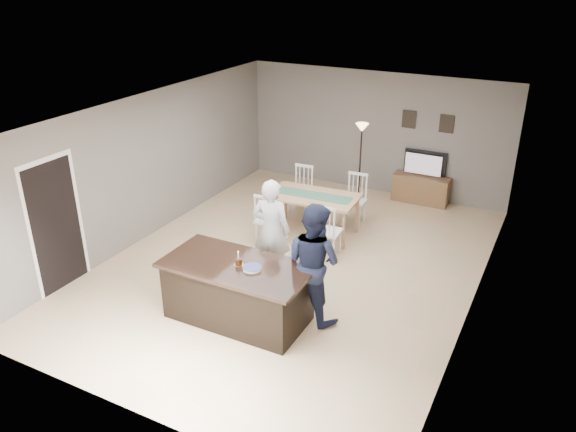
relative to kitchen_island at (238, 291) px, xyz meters
The scene contains 14 objects.
floor 1.86m from the kitchen_island, 90.00° to the left, with size 8.00×8.00×0.00m, color tan.
room_shell 2.18m from the kitchen_island, 90.00° to the left, with size 8.00×8.00×8.00m.
kitchen_island is the anchor object (origin of this frame).
tv_console 5.70m from the kitchen_island, 77.84° to the left, with size 1.20×0.40×0.60m, color brown.
television 5.78m from the kitchen_island, 77.99° to the left, with size 0.91×0.12×0.53m, color black.
tv_screen_glow 5.70m from the kitchen_island, 77.82° to the left, with size 0.78×0.78×0.00m, color #D15F17.
picture_frames 6.03m from the kitchen_island, 78.74° to the left, with size 1.10×0.02×0.38m.
doorway 3.14m from the kitchen_island, behind, with size 0.00×2.10×2.65m.
woman 1.31m from the kitchen_island, 95.24° to the left, with size 0.64×0.42×1.75m, color silver.
man 1.19m from the kitchen_island, 30.07° to the left, with size 0.88×0.68×1.81m, color #1A213B.
birthday_cake 0.50m from the kitchen_island, ahead, with size 0.14×0.14×0.21m.
plate_stack 0.54m from the kitchen_island, ahead, with size 0.27×0.27×0.04m.
dining_table 3.10m from the kitchen_island, 94.29° to the left, with size 1.73×1.98×1.03m.
floor_lamp 4.94m from the kitchen_island, 89.60° to the left, with size 0.27×0.27×1.79m.
Camera 1 is at (3.84, -7.65, 4.81)m, focal length 35.00 mm.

